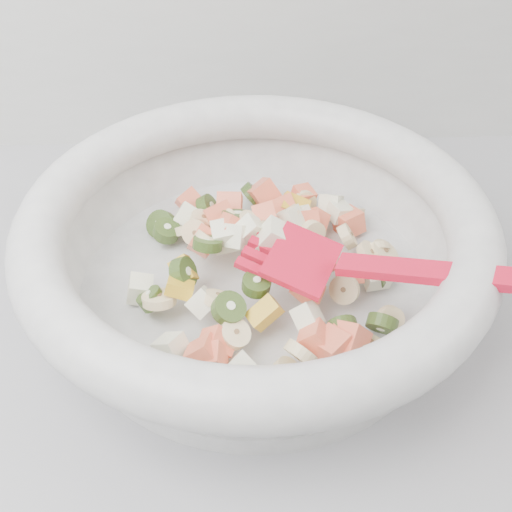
{
  "coord_description": "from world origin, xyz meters",
  "views": [
    {
      "loc": [
        0.09,
        1.07,
        1.3
      ],
      "look_at": [
        0.1,
        1.47,
        0.95
      ],
      "focal_mm": 45.0,
      "sensor_mm": 36.0,
      "label": 1
    }
  ],
  "objects": [
    {
      "name": "mixing_bowl",
      "position": [
        0.1,
        1.47,
        0.96
      ],
      "size": [
        0.44,
        0.39,
        0.12
      ],
      "color": "silver",
      "rests_on": "counter"
    }
  ]
}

